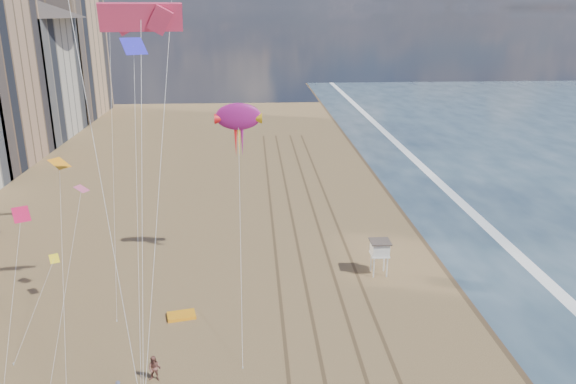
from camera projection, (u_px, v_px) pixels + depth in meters
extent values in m
plane|color=#42301E|center=(453.00, 230.00, 62.92)|extent=(260.00, 260.00, 0.00)
plane|color=white|center=(490.00, 229.00, 63.17)|extent=(260.00, 260.00, 0.00)
cube|color=brown|center=(278.00, 275.00, 52.20)|extent=(0.28, 120.00, 0.01)
cube|color=brown|center=(303.00, 275.00, 52.35)|extent=(0.28, 120.00, 0.01)
cube|color=brown|center=(333.00, 274.00, 52.52)|extent=(0.28, 120.00, 0.01)
cube|color=brown|center=(356.00, 273.00, 52.66)|extent=(0.28, 120.00, 0.01)
cube|color=#BCB2A3|center=(26.00, 79.00, 104.84)|extent=(15.00, 22.00, 22.00)
cone|color=#473D38|center=(15.00, 5.00, 100.71)|extent=(34.22, 34.22, 4.40)
cube|color=tan|center=(59.00, 58.00, 125.04)|extent=(16.00, 24.00, 26.00)
cylinder|color=white|center=(374.00, 268.00, 51.60)|extent=(0.12, 0.12, 1.86)
cylinder|color=white|center=(387.00, 268.00, 51.68)|extent=(0.12, 0.12, 1.86)
cylinder|color=white|center=(371.00, 262.00, 52.77)|extent=(0.12, 0.12, 1.86)
cylinder|color=white|center=(384.00, 262.00, 52.85)|extent=(0.12, 0.12, 1.86)
cube|color=white|center=(379.00, 254.00, 51.89)|extent=(1.65, 1.65, 0.12)
cube|color=white|center=(380.00, 248.00, 51.69)|extent=(1.55, 1.55, 1.13)
cube|color=#473D38|center=(380.00, 242.00, 51.48)|extent=(1.86, 1.86, 0.10)
cube|color=orange|center=(181.00, 315.00, 45.19)|extent=(2.46, 1.85, 0.25)
ellipsoid|color=#94166F|center=(238.00, 116.00, 49.42)|extent=(4.26, 0.80, 2.53)
cone|color=red|center=(221.00, 119.00, 49.39)|extent=(1.14, 0.95, 0.95)
cone|color=yellow|center=(256.00, 118.00, 49.57)|extent=(1.14, 0.95, 0.95)
cylinder|color=silver|center=(240.00, 233.00, 44.23)|extent=(0.03, 0.03, 21.11)
imported|color=brown|center=(155.00, 369.00, 37.26)|extent=(0.96, 0.79, 1.82)
cube|color=#DD315B|center=(141.00, 17.00, 36.10)|extent=(5.35, 1.76, 1.82)
plane|color=#D5537C|center=(82.00, 189.00, 43.51)|extent=(1.31, 1.34, 0.38)
plane|color=#C61241|center=(21.00, 214.00, 40.39)|extent=(1.85, 1.75, 0.82)
plane|color=black|center=(109.00, 13.00, 44.80)|extent=(1.59, 1.56, 0.44)
plane|color=#2C28D6|center=(134.00, 46.00, 32.22)|extent=(2.06, 1.93, 0.88)
plane|color=orange|center=(59.00, 163.00, 39.63)|extent=(1.81, 1.84, 0.56)
plane|color=yellow|center=(54.00, 259.00, 46.34)|extent=(1.21, 1.14, 0.51)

